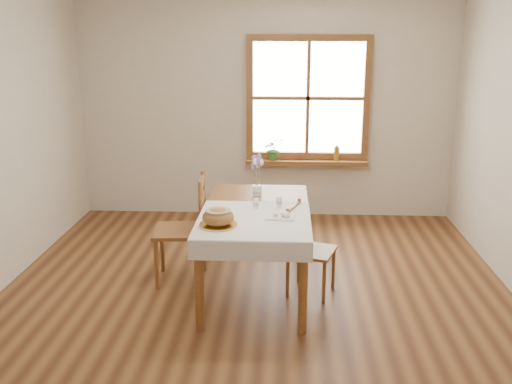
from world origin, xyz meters
The scene contains 18 objects.
ground centered at (0.00, 0.00, 0.00)m, with size 5.00×5.00×0.00m, color brown.
room_walls centered at (0.00, 0.00, 1.71)m, with size 4.60×5.10×2.65m.
window centered at (0.50, 2.47, 1.45)m, with size 1.46×0.08×1.46m.
window_sill centered at (0.50, 2.40, 0.69)m, with size 1.46×0.20×0.05m.
dining_table centered at (0.00, 0.30, 0.66)m, with size 0.90×1.60×0.75m.
table_linen centered at (0.00, 0.00, 0.76)m, with size 0.91×0.99×0.01m, color white.
chair_left centered at (-0.70, 0.47, 0.49)m, with size 0.46×0.48×0.98m, color brown, non-canonical shape.
chair_right centered at (0.48, 0.26, 0.40)m, with size 0.37×0.39×0.80m, color brown, non-canonical shape.
bread_plate centered at (-0.27, -0.18, 0.77)m, with size 0.29×0.29×0.02m, color white.
bread_loaf centered at (-0.27, -0.18, 0.84)m, with size 0.25×0.25×0.14m, color #A17639.
egg_napkin centered at (0.21, 0.06, 0.77)m, with size 0.23×0.19×0.01m, color white.
eggs centered at (0.21, 0.06, 0.79)m, with size 0.18×0.16×0.04m, color white, non-canonical shape.
salt_shaker centered at (0.00, 0.29, 0.81)m, with size 0.05×0.05×0.09m, color white.
pepper_shaker centered at (0.20, 0.34, 0.81)m, with size 0.05×0.05×0.10m, color white.
flower_vase centered at (-0.01, 0.70, 0.80)m, with size 0.08×0.08×0.09m, color white.
lavender_bouquet centered at (-0.01, 0.70, 0.98)m, with size 0.15×0.15×0.28m, color #7F61AC, non-canonical shape.
potted_plant centered at (0.10, 2.40, 0.82)m, with size 0.23×0.26×0.20m, color #3C6D2B.
amber_bottle centered at (0.86, 2.40, 0.81)m, with size 0.07×0.07×0.19m, color #A8721F.
Camera 1 is at (0.25, -4.34, 2.22)m, focal length 40.00 mm.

